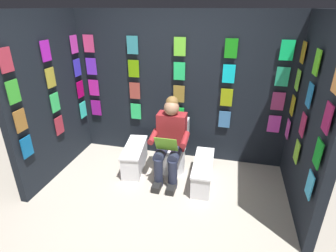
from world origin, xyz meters
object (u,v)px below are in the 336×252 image
at_px(toilet, 173,149).
at_px(comic_longbox_far, 135,157).
at_px(person_reading, 170,140).
at_px(comic_longbox_near, 203,172).

bearing_deg(toilet, comic_longbox_far, 12.67).
height_order(person_reading, comic_longbox_near, person_reading).
xyz_separation_m(person_reading, comic_longbox_far, (0.57, -0.09, -0.41)).
relative_size(toilet, person_reading, 0.65).
height_order(person_reading, comic_longbox_far, person_reading).
bearing_deg(comic_longbox_far, comic_longbox_near, 164.38).
relative_size(comic_longbox_near, comic_longbox_far, 1.05).
bearing_deg(toilet, comic_longbox_near, 151.10).
distance_m(toilet, comic_longbox_near, 0.57).
xyz_separation_m(person_reading, comic_longbox_near, (-0.48, 0.04, -0.43)).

